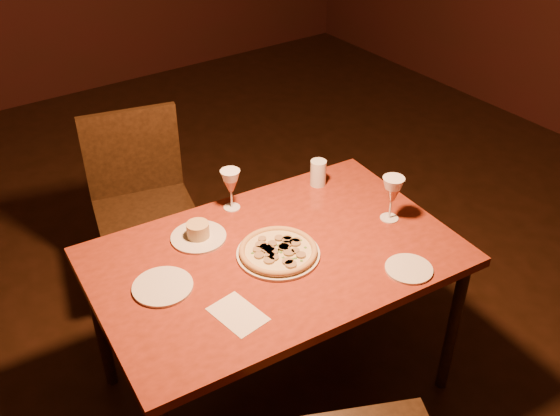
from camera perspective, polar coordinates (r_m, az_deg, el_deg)
floor at (r=3.02m, az=0.72°, el=-12.93°), size 7.00×7.00×0.00m
dining_table at (r=2.42m, az=-0.42°, el=-5.36°), size 1.43×0.98×0.74m
chair_far at (r=3.10m, az=-12.45°, el=0.67°), size 0.56×0.56×0.96m
pizza_plate at (r=2.36m, az=-0.17°, el=-3.97°), size 0.32×0.32×0.03m
ramekin_saucer at (r=2.46m, az=-7.48°, el=-2.32°), size 0.22×0.22×0.07m
wine_glass_far at (r=2.59m, az=-4.50°, el=1.69°), size 0.08×0.08×0.18m
wine_glass_right at (r=2.55m, az=10.16°, el=0.85°), size 0.09×0.09×0.20m
water_tumbler at (r=2.76m, az=3.51°, el=3.23°), size 0.07×0.07×0.12m
side_plate_left at (r=2.26m, az=-10.67°, el=-7.07°), size 0.22×0.22×0.01m
side_plate_near at (r=2.35m, az=11.70°, el=-5.47°), size 0.18×0.18×0.01m
menu_card at (r=2.13m, az=-3.88°, el=-9.66°), size 0.16×0.21×0.00m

